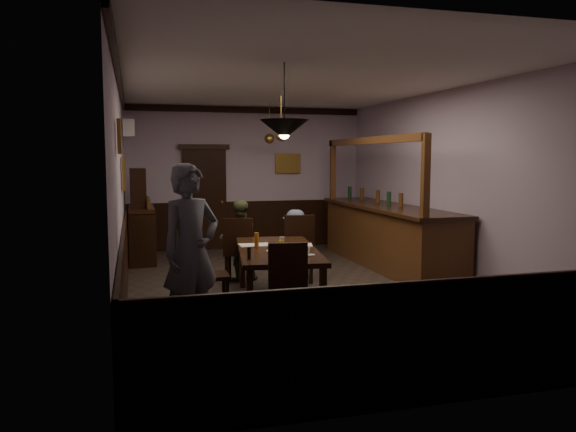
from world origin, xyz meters
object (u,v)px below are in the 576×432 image
object	(u,v)px
chair_far_left	(239,248)
chair_side	(206,270)
person_seated_right	(296,244)
bar_counter	(387,234)
coffee_cup	(307,251)
pendant_iron	(284,130)
sideboard	(141,225)
pendant_brass_far	(269,139)
dining_table	(277,253)
soda_can	(281,245)
person_seated_left	(239,240)
chair_far_right	(298,245)
chair_near	(290,286)
pendant_brass_mid	(281,136)
person_standing	(191,252)

from	to	relation	value
chair_far_left	chair_side	bearing A→B (deg)	81.17
person_seated_right	bar_counter	size ratio (longest dim) A/B	0.27
coffee_cup	pendant_iron	distance (m)	1.51
chair_far_left	sideboard	distance (m)	2.72
chair_side	pendant_brass_far	distance (m)	4.69
dining_table	coffee_cup	world-z (taller)	coffee_cup
chair_far_left	soda_can	xyz separation A→B (m)	(0.29, -1.44, 0.25)
soda_can	sideboard	distance (m)	4.13
person_seated_left	sideboard	xyz separation A→B (m)	(-1.46, 2.04, 0.06)
bar_counter	chair_side	bearing A→B (deg)	-149.15
chair_far_right	chair_near	distance (m)	2.62
chair_side	pendant_iron	size ratio (longest dim) A/B	1.12
person_seated_right	pendant_brass_far	world-z (taller)	pendant_brass_far
soda_can	sideboard	xyz separation A→B (m)	(-1.69, 3.76, -0.12)
pendant_iron	pendant_brass_mid	distance (m)	3.11
chair_far_left	person_seated_left	bearing A→B (deg)	-83.90
bar_counter	soda_can	bearing A→B (deg)	-139.72
pendant_brass_far	person_standing	bearing A→B (deg)	-112.56
chair_far_right	soda_can	xyz separation A→B (m)	(-0.62, -1.30, 0.23)
pendant_brass_mid	pendant_brass_far	size ratio (longest dim) A/B	1.00
person_standing	person_seated_left	size ratio (longest dim) A/B	1.48
person_standing	chair_side	bearing A→B (deg)	47.69
person_standing	sideboard	world-z (taller)	person_standing
person_seated_left	person_seated_right	world-z (taller)	person_seated_left
chair_side	person_seated_right	bearing A→B (deg)	-45.24
chair_near	sideboard	world-z (taller)	sideboard
dining_table	coffee_cup	size ratio (longest dim) A/B	29.06
coffee_cup	chair_near	bearing A→B (deg)	-111.70
chair_side	person_seated_left	xyz separation A→B (m)	(0.74, 1.67, 0.11)
person_standing	bar_counter	world-z (taller)	bar_counter
coffee_cup	pendant_brass_far	size ratio (longest dim) A/B	0.10
chair_far_left	bar_counter	bearing A→B (deg)	-148.94
person_seated_left	person_standing	bearing A→B (deg)	65.33
chair_near	person_standing	distance (m)	1.12
soda_can	person_standing	bearing A→B (deg)	-142.33
soda_can	pendant_iron	distance (m)	1.59
soda_can	pendant_iron	world-z (taller)	pendant_iron
dining_table	chair_far_right	bearing A→B (deg)	61.73
person_seated_left	soda_can	bearing A→B (deg)	93.63
person_seated_right	soda_can	size ratio (longest dim) A/B	9.25
chair_near	person_standing	xyz separation A→B (m)	(-1.03, 0.22, 0.39)
chair_far_right	chair_near	bearing A→B (deg)	78.59
sideboard	pendant_brass_far	world-z (taller)	pendant_brass_far
chair_far_right	person_standing	size ratio (longest dim) A/B	0.57
dining_table	pendant_brass_mid	world-z (taller)	pendant_brass_mid
person_standing	sideboard	bearing A→B (deg)	68.33
bar_counter	pendant_brass_mid	distance (m)	2.56
chair_far_left	chair_far_right	xyz separation A→B (m)	(0.90, -0.14, 0.02)
chair_far_right	chair_near	xyz separation A→B (m)	(-0.83, -2.48, -0.03)
coffee_cup	pendant_brass_mid	world-z (taller)	pendant_brass_mid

